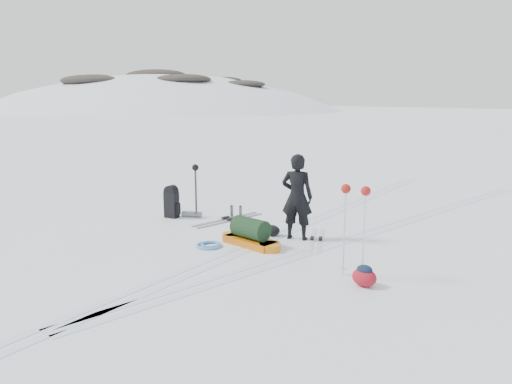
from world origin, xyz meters
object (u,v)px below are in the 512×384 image
pulk_sled (250,235)px  ski_poles_black (195,174)px  skier (297,197)px  expedition_rucksack (174,203)px

pulk_sled → ski_poles_black: bearing=163.4°
skier → expedition_rucksack: bearing=-14.5°
ski_poles_black → skier: bearing=5.8°
skier → expedition_rucksack: size_ratio=2.23×
expedition_rucksack → ski_poles_black: bearing=29.1°
expedition_rucksack → ski_poles_black: 0.87m
skier → ski_poles_black: bearing=-20.5°
expedition_rucksack → pulk_sled: bearing=-24.0°
pulk_sled → expedition_rucksack: size_ratio=1.85×
skier → pulk_sled: skier is taller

